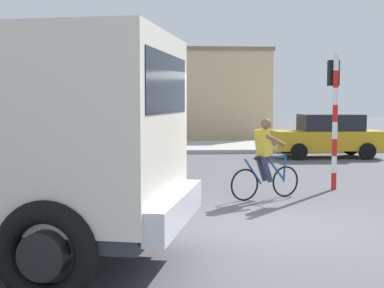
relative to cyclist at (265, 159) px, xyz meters
name	(u,v)px	position (x,y,z in m)	size (l,w,h in m)	color
ground_plane	(266,228)	(-0.54, -2.65, -0.86)	(120.00, 120.00, 0.00)	#56565B
sidewalk_far	(195,147)	(-0.54, 12.40, -0.78)	(80.00, 5.00, 0.16)	#ADADA8
cyclist	(265,159)	(0.00, 0.00, 0.00)	(1.61, 0.77, 1.72)	black
traffic_light_pole	(334,102)	(1.88, 1.18, 1.20)	(0.24, 0.43, 3.20)	red
car_red_near	(327,136)	(4.07, 8.31, -0.05)	(4.02, 1.92, 1.60)	gold
car_white_mid	(9,137)	(-7.47, 8.20, -0.05)	(4.06, 1.99, 1.60)	#234C9E
building_corner_left	(21,88)	(-9.64, 19.26, 1.96)	(10.59, 6.49, 5.64)	#9E9389
building_mid_block	(201,95)	(0.39, 20.04, 1.59)	(7.17, 6.85, 4.90)	#D1B284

